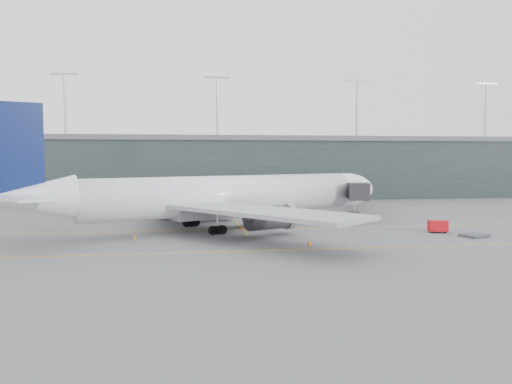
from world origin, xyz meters
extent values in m
plane|color=#505055|center=(0.00, 0.00, 0.00)|extent=(320.00, 320.00, 0.00)
cube|color=orange|center=(0.00, -4.00, 0.01)|extent=(160.00, 0.25, 0.02)
cube|color=orange|center=(0.00, -20.00, 0.01)|extent=(160.00, 0.25, 0.02)
cube|color=orange|center=(5.00, 20.00, 0.01)|extent=(0.25, 60.00, 0.02)
cube|color=#1E2929|center=(0.00, 58.00, 7.00)|extent=(240.00, 35.00, 14.00)
cube|color=#55575A|center=(0.00, 58.00, 14.60)|extent=(240.00, 36.00, 1.20)
cylinder|color=#9E9EA3|center=(-30.00, 48.00, 22.00)|extent=(0.60, 0.60, 14.00)
cylinder|color=#9E9EA3|center=(5.00, 48.00, 22.00)|extent=(0.60, 0.60, 14.00)
cylinder|color=#9E9EA3|center=(40.00, 48.00, 22.00)|extent=(0.60, 0.60, 14.00)
cylinder|color=#9E9EA3|center=(75.00, 48.00, 22.00)|extent=(0.60, 0.60, 14.00)
cylinder|color=white|center=(2.85, -2.43, 4.75)|extent=(40.12, 21.15, 5.55)
ellipsoid|color=white|center=(23.07, 6.11, 4.75)|extent=(12.90, 9.65, 5.55)
cone|color=white|center=(-20.67, -12.36, 5.37)|extent=(11.15, 8.74, 5.33)
cube|color=#9A9DA3|center=(2.02, -2.78, 2.60)|extent=(14.95, 9.70, 1.79)
cube|color=black|center=(26.20, 7.43, 5.64)|extent=(2.86, 3.24, 0.72)
cube|color=#9A9DA3|center=(5.78, -16.27, 3.85)|extent=(22.59, 25.28, 0.49)
cylinder|color=#3D3E43|center=(7.81, -9.57, 2.33)|extent=(7.00, 5.33, 3.14)
cube|color=#9A9DA3|center=(-5.03, 9.32, 3.85)|extent=(11.12, 26.76, 0.49)
cylinder|color=#3D3E43|center=(1.19, 6.11, 2.33)|extent=(7.00, 5.33, 3.14)
cube|color=#09164B|center=(-21.91, -12.88, 11.02)|extent=(5.54, 2.68, 10.75)
cube|color=white|center=(-19.58, -17.25, 5.82)|extent=(8.84, 9.39, 0.31)
cube|color=white|center=(-23.41, -8.17, 5.82)|extent=(5.99, 8.66, 0.31)
cylinder|color=black|center=(21.00, 5.24, 0.49)|extent=(1.05, 0.71, 0.99)
cylinder|color=#9E9EA3|center=(21.00, 5.24, 1.16)|extent=(0.27, 0.27, 2.33)
cylinder|color=black|center=(1.22, -7.79, 0.58)|extent=(1.25, 0.87, 1.16)
cylinder|color=black|center=(-2.12, 0.14, 0.58)|extent=(1.25, 0.87, 1.16)
cube|color=#27262B|center=(23.88, 1.43, 4.80)|extent=(3.85, 4.12, 2.69)
cube|color=#27262B|center=(25.91, 9.15, 4.80)|extent=(5.49, 12.69, 2.40)
cube|color=#27262B|center=(29.07, 21.22, 4.80)|extent=(5.72, 12.75, 2.50)
cube|color=#27262B|center=(32.24, 33.30, 4.80)|extent=(5.95, 12.81, 2.59)
cylinder|color=#9E9EA3|center=(26.08, 9.80, 1.82)|extent=(0.48, 0.48, 3.65)
cube|color=#3D3E43|center=(26.08, 9.80, 0.34)|extent=(2.22, 1.88, 0.67)
cylinder|color=#27262B|center=(23.88, 40.50, 4.80)|extent=(3.84, 3.84, 2.88)
cylinder|color=#27262B|center=(23.88, 40.50, 1.73)|extent=(1.73, 1.73, 3.46)
cube|color=#BA0D14|center=(30.67, -10.55, 0.93)|extent=(2.69, 2.03, 1.42)
cylinder|color=black|center=(29.69, -10.89, 0.22)|extent=(0.46, 0.26, 0.44)
cylinder|color=black|center=(31.40, -11.27, 0.22)|extent=(0.46, 0.26, 0.44)
cylinder|color=black|center=(29.94, -9.82, 0.22)|extent=(0.46, 0.26, 0.44)
cylinder|color=black|center=(31.65, -10.21, 0.22)|extent=(0.46, 0.26, 0.44)
cube|color=#3A3A40|center=(33.48, -14.62, 0.19)|extent=(3.86, 3.51, 0.31)
cube|color=#3D3E43|center=(-6.45, 8.99, 0.16)|extent=(2.68, 2.42, 0.22)
cube|color=#A9AFB5|center=(-6.45, 8.99, 1.15)|extent=(2.23, 2.16, 1.65)
cube|color=#27499A|center=(-6.45, 8.99, 2.01)|extent=(2.30, 2.24, 0.09)
cube|color=#3D3E43|center=(-3.27, 11.84, 0.15)|extent=(2.43, 2.22, 0.20)
cube|color=silver|center=(-3.27, 11.84, 1.03)|extent=(2.03, 1.98, 1.48)
cube|color=#27499A|center=(-3.27, 11.84, 1.80)|extent=(2.09, 2.04, 0.08)
cube|color=#3D3E43|center=(0.64, 10.15, 0.16)|extent=(2.61, 2.40, 0.21)
cube|color=silver|center=(0.64, 10.15, 1.10)|extent=(2.19, 2.13, 1.58)
cube|color=#27499A|center=(0.64, 10.15, 1.93)|extent=(2.26, 2.20, 0.08)
cone|color=red|center=(31.88, -7.31, 0.35)|extent=(0.44, 0.44, 0.70)
cone|color=orange|center=(11.05, -17.74, 0.38)|extent=(0.48, 0.48, 0.76)
cone|color=#CF700B|center=(10.85, 12.47, 0.31)|extent=(0.39, 0.39, 0.62)
cone|color=orange|center=(-9.23, -10.37, 0.34)|extent=(0.43, 0.43, 0.68)
camera|label=1|loc=(-3.17, -72.91, 10.14)|focal=35.00mm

